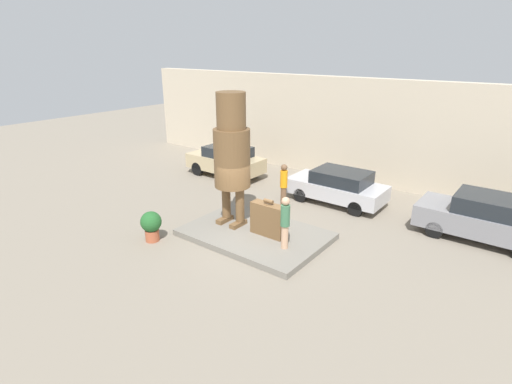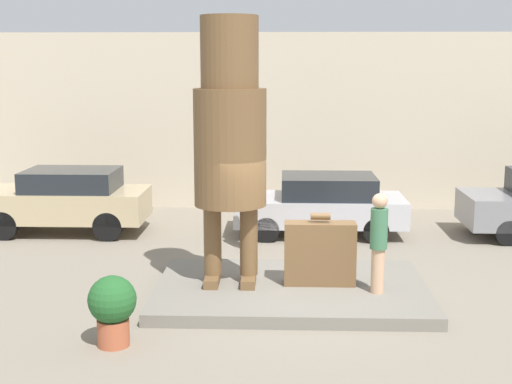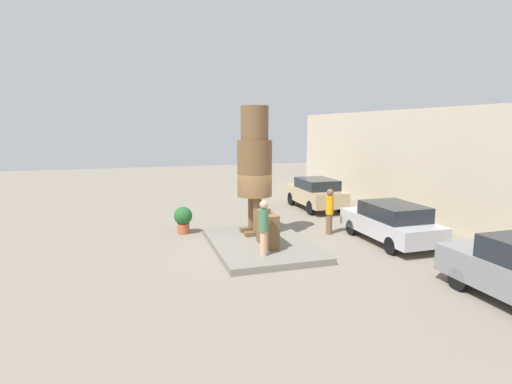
% 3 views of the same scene
% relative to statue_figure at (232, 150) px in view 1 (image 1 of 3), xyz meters
% --- Properties ---
extents(ground_plane, '(60.00, 60.00, 0.00)m').
position_rel_statue_figure_xyz_m(ground_plane, '(1.11, -0.10, -3.01)').
color(ground_plane, gray).
extents(pedestal, '(4.90, 3.38, 0.21)m').
position_rel_statue_figure_xyz_m(pedestal, '(1.11, -0.10, -2.90)').
color(pedestal, slate).
rests_on(pedestal, ground_plane).
extents(building_backdrop, '(28.00, 0.60, 5.03)m').
position_rel_statue_figure_xyz_m(building_backdrop, '(1.11, 8.19, -0.49)').
color(building_backdrop, beige).
rests_on(building_backdrop, ground_plane).
extents(statue_figure, '(1.29, 1.29, 4.77)m').
position_rel_statue_figure_xyz_m(statue_figure, '(0.00, 0.00, 0.00)').
color(statue_figure, brown).
rests_on(statue_figure, pedestal).
extents(giant_suitcase, '(1.29, 0.42, 1.32)m').
position_rel_statue_figure_xyz_m(giant_suitcase, '(1.62, -0.03, -2.21)').
color(giant_suitcase, brown).
rests_on(giant_suitcase, pedestal).
extents(tourist, '(0.30, 0.30, 1.77)m').
position_rel_statue_figure_xyz_m(tourist, '(2.61, -0.49, -1.82)').
color(tourist, tan).
rests_on(tourist, pedestal).
extents(parked_car_tan, '(4.06, 1.78, 1.59)m').
position_rel_statue_figure_xyz_m(parked_car_tan, '(-4.42, 4.61, -2.16)').
color(parked_car_tan, tan).
rests_on(parked_car_tan, ground_plane).
extents(parked_car_silver, '(4.14, 1.82, 1.48)m').
position_rel_statue_figure_xyz_m(parked_car_silver, '(1.91, 4.66, -2.23)').
color(parked_car_silver, '#B7B7BC').
rests_on(parked_car_silver, ground_plane).
extents(parked_car_grey, '(4.32, 1.89, 1.63)m').
position_rel_statue_figure_xyz_m(parked_car_grey, '(7.57, 4.59, -2.16)').
color(parked_car_grey, gray).
rests_on(parked_car_grey, ground_plane).
extents(planter_pot, '(0.73, 0.73, 1.08)m').
position_rel_statue_figure_xyz_m(planter_pot, '(-1.59, -2.51, -2.39)').
color(planter_pot, '#AD5638').
rests_on(planter_pot, ground_plane).
extents(worker_hivis, '(0.31, 0.31, 1.82)m').
position_rel_statue_figure_xyz_m(worker_hivis, '(0.21, 3.03, -2.01)').
color(worker_hivis, brown).
rests_on(worker_hivis, ground_plane).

